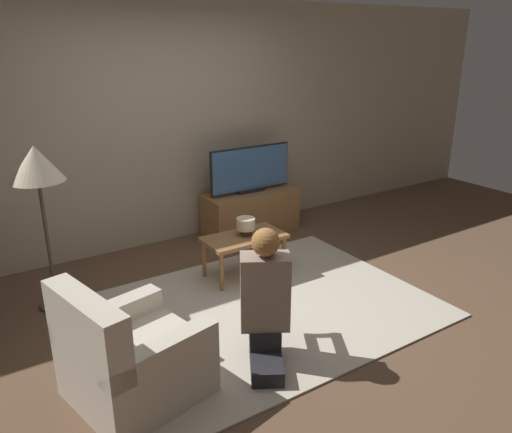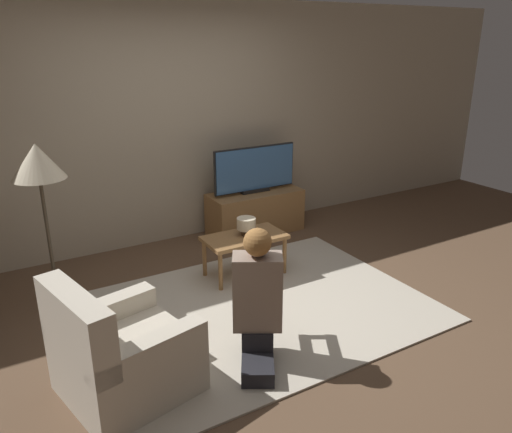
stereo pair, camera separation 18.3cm
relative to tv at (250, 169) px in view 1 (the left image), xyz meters
name	(u,v)px [view 1 (the left image)]	position (x,y,z in m)	size (l,w,h in m)	color
ground_plane	(262,309)	(-0.89, -1.59, -0.77)	(10.00, 10.00, 0.00)	brown
wall_back	(163,126)	(-0.89, 0.34, 0.53)	(10.00, 0.06, 2.60)	tan
rug	(262,308)	(-0.89, -1.59, -0.76)	(2.81, 2.10, 0.02)	beige
tv_stand	(251,212)	(0.00, 0.00, -0.52)	(1.11, 0.46, 0.50)	olive
tv	(250,169)	(0.00, 0.00, 0.00)	(1.04, 0.08, 0.54)	black
coffee_table	(244,241)	(-0.68, -0.96, -0.41)	(0.78, 0.42, 0.42)	olive
floor_lamp	(37,171)	(-2.35, -0.57, 0.43)	(0.43, 0.43, 1.41)	#4C4233
armchair	(131,360)	(-2.19, -2.05, -0.50)	(0.90, 0.89, 0.82)	beige
person_kneeling	(265,296)	(-1.26, -2.18, -0.26)	(0.60, 0.79, 1.00)	#232328
table_lamp	(246,225)	(-0.65, -0.94, -0.25)	(0.18, 0.18, 0.17)	#4C3823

